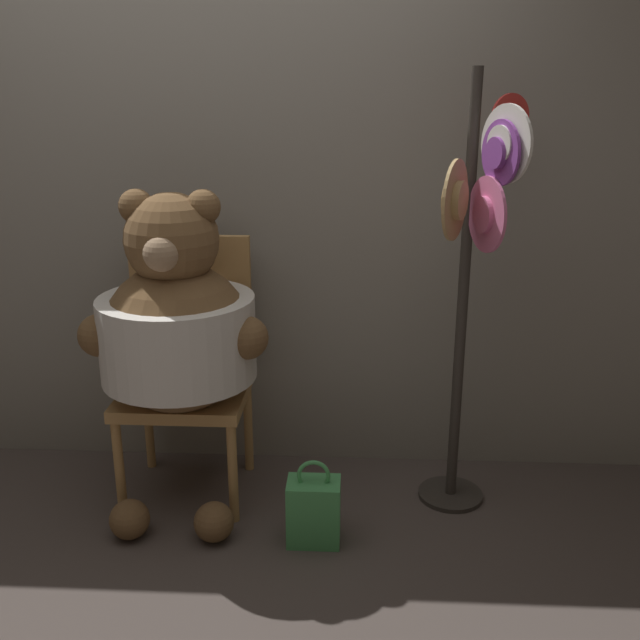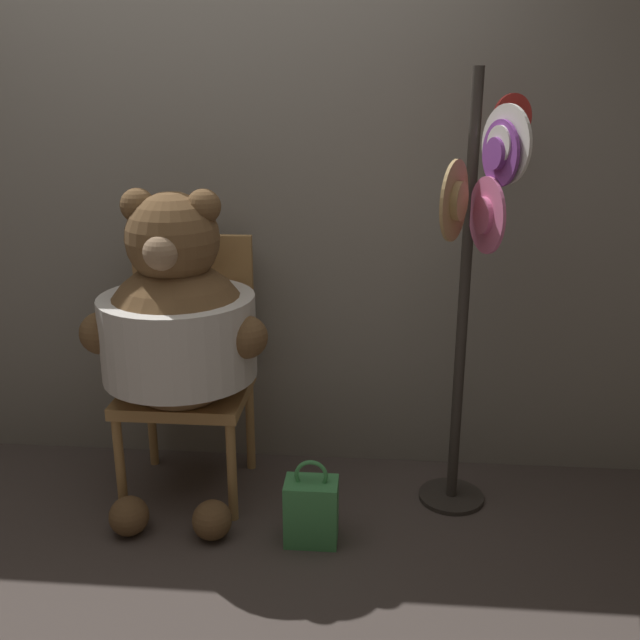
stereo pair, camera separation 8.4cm
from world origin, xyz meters
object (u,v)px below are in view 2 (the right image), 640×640
teddy_bear (178,327)px  handbag_on_ground (311,510)px  hat_display_rack (476,252)px  chair (190,359)px

teddy_bear → handbag_on_ground: teddy_bear is taller
hat_display_rack → handbag_on_ground: size_ratio=5.01×
hat_display_rack → handbag_on_ground: hat_display_rack is taller
handbag_on_ground → teddy_bear: bearing=155.6°
chair → handbag_on_ground: chair is taller
chair → handbag_on_ground: bearing=-37.1°
chair → handbag_on_ground: (0.57, -0.43, -0.45)m
chair → teddy_bear: bearing=-87.4°
chair → hat_display_rack: hat_display_rack is taller
hat_display_rack → handbag_on_ground: bearing=-156.3°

